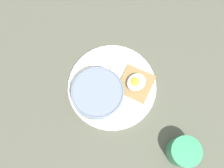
{
  "coord_description": "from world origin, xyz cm",
  "views": [
    {
      "loc": [
        -13.01,
        -16.15,
        74.87
      ],
      "look_at": [
        0.0,
        0.0,
        5.0
      ],
      "focal_mm": 40.0,
      "sensor_mm": 36.0,
      "label": 1
    }
  ],
  "objects_px": {
    "banana_slice_inner": "(111,53)",
    "coffee_mug": "(183,152)",
    "banana_slice_left": "(113,63)",
    "banana_slice_outer": "(115,71)",
    "toast_slice": "(136,84)",
    "poached_egg": "(136,82)",
    "oatmeal_bowl": "(98,95)",
    "banana_slice_front": "(94,65)",
    "banana_slice_back": "(101,55)",
    "banana_slice_right": "(104,62)"
  },
  "relations": [
    {
      "from": "banana_slice_inner",
      "to": "banana_slice_outer",
      "type": "xyz_separation_m",
      "value": [
        -0.03,
        -0.05,
        0.0
      ]
    },
    {
      "from": "banana_slice_front",
      "to": "banana_slice_back",
      "type": "distance_m",
      "value": 0.04
    },
    {
      "from": "toast_slice",
      "to": "banana_slice_back",
      "type": "xyz_separation_m",
      "value": [
        -0.02,
        0.14,
        0.0
      ]
    },
    {
      "from": "banana_slice_inner",
      "to": "oatmeal_bowl",
      "type": "bearing_deg",
      "value": -143.03
    },
    {
      "from": "banana_slice_left",
      "to": "banana_slice_outer",
      "type": "height_order",
      "value": "banana_slice_left"
    },
    {
      "from": "banana_slice_right",
      "to": "banana_slice_inner",
      "type": "height_order",
      "value": "banana_slice_right"
    },
    {
      "from": "banana_slice_front",
      "to": "coffee_mug",
      "type": "relative_size",
      "value": 0.44
    },
    {
      "from": "toast_slice",
      "to": "banana_slice_inner",
      "type": "height_order",
      "value": "toast_slice"
    },
    {
      "from": "oatmeal_bowl",
      "to": "toast_slice",
      "type": "xyz_separation_m",
      "value": [
        0.11,
        -0.04,
        -0.02
      ]
    },
    {
      "from": "oatmeal_bowl",
      "to": "poached_egg",
      "type": "xyz_separation_m",
      "value": [
        0.11,
        -0.04,
        -0.0
      ]
    },
    {
      "from": "poached_egg",
      "to": "coffee_mug",
      "type": "relative_size",
      "value": 0.73
    },
    {
      "from": "toast_slice",
      "to": "poached_egg",
      "type": "distance_m",
      "value": 0.02
    },
    {
      "from": "banana_slice_left",
      "to": "banana_slice_back",
      "type": "bearing_deg",
      "value": 103.51
    },
    {
      "from": "banana_slice_outer",
      "to": "banana_slice_front",
      "type": "bearing_deg",
      "value": 122.91
    },
    {
      "from": "banana_slice_left",
      "to": "banana_slice_outer",
      "type": "xyz_separation_m",
      "value": [
        -0.01,
        -0.03,
        -0.0
      ]
    },
    {
      "from": "banana_slice_front",
      "to": "banana_slice_left",
      "type": "bearing_deg",
      "value": -33.68
    },
    {
      "from": "poached_egg",
      "to": "banana_slice_outer",
      "type": "height_order",
      "value": "poached_egg"
    },
    {
      "from": "toast_slice",
      "to": "banana_slice_left",
      "type": "distance_m",
      "value": 0.1
    },
    {
      "from": "toast_slice",
      "to": "coffee_mug",
      "type": "distance_m",
      "value": 0.23
    },
    {
      "from": "poached_egg",
      "to": "banana_slice_back",
      "type": "xyz_separation_m",
      "value": [
        -0.02,
        0.14,
        -0.02
      ]
    },
    {
      "from": "oatmeal_bowl",
      "to": "banana_slice_right",
      "type": "bearing_deg",
      "value": 42.71
    },
    {
      "from": "banana_slice_front",
      "to": "banana_slice_outer",
      "type": "relative_size",
      "value": 0.85
    },
    {
      "from": "banana_slice_right",
      "to": "coffee_mug",
      "type": "bearing_deg",
      "value": -89.97
    },
    {
      "from": "banana_slice_back",
      "to": "banana_slice_outer",
      "type": "xyz_separation_m",
      "value": [
        -0.0,
        -0.07,
        -0.0
      ]
    },
    {
      "from": "oatmeal_bowl",
      "to": "coffee_mug",
      "type": "height_order",
      "value": "coffee_mug"
    },
    {
      "from": "toast_slice",
      "to": "banana_slice_right",
      "type": "height_order",
      "value": "banana_slice_right"
    },
    {
      "from": "poached_egg",
      "to": "banana_slice_front",
      "type": "bearing_deg",
      "value": 115.11
    },
    {
      "from": "oatmeal_bowl",
      "to": "banana_slice_back",
      "type": "height_order",
      "value": "oatmeal_bowl"
    },
    {
      "from": "banana_slice_left",
      "to": "banana_slice_outer",
      "type": "bearing_deg",
      "value": -113.68
    },
    {
      "from": "banana_slice_right",
      "to": "banana_slice_inner",
      "type": "distance_m",
      "value": 0.04
    },
    {
      "from": "toast_slice",
      "to": "banana_slice_front",
      "type": "bearing_deg",
      "value": 115.41
    },
    {
      "from": "banana_slice_inner",
      "to": "coffee_mug",
      "type": "height_order",
      "value": "coffee_mug"
    },
    {
      "from": "toast_slice",
      "to": "banana_slice_left",
      "type": "relative_size",
      "value": 3.2
    },
    {
      "from": "oatmeal_bowl",
      "to": "banana_slice_back",
      "type": "xyz_separation_m",
      "value": [
        0.09,
        0.1,
        -0.02
      ]
    },
    {
      "from": "toast_slice",
      "to": "banana_slice_left",
      "type": "xyz_separation_m",
      "value": [
        -0.01,
        0.1,
        0.0
      ]
    },
    {
      "from": "banana_slice_right",
      "to": "coffee_mug",
      "type": "relative_size",
      "value": 0.49
    },
    {
      "from": "banana_slice_front",
      "to": "banana_slice_inner",
      "type": "xyz_separation_m",
      "value": [
        0.06,
        -0.0,
        -0.0
      ]
    },
    {
      "from": "toast_slice",
      "to": "banana_slice_inner",
      "type": "distance_m",
      "value": 0.12
    },
    {
      "from": "oatmeal_bowl",
      "to": "banana_slice_outer",
      "type": "height_order",
      "value": "oatmeal_bowl"
    },
    {
      "from": "banana_slice_back",
      "to": "banana_slice_right",
      "type": "height_order",
      "value": "banana_slice_back"
    },
    {
      "from": "poached_egg",
      "to": "toast_slice",
      "type": "bearing_deg",
      "value": -16.28
    },
    {
      "from": "banana_slice_outer",
      "to": "oatmeal_bowl",
      "type": "bearing_deg",
      "value": -160.26
    },
    {
      "from": "oatmeal_bowl",
      "to": "banana_slice_inner",
      "type": "distance_m",
      "value": 0.14
    },
    {
      "from": "banana_slice_left",
      "to": "banana_slice_front",
      "type": "bearing_deg",
      "value": 146.32
    },
    {
      "from": "banana_slice_left",
      "to": "coffee_mug",
      "type": "distance_m",
      "value": 0.32
    },
    {
      "from": "oatmeal_bowl",
      "to": "toast_slice",
      "type": "bearing_deg",
      "value": -19.48
    },
    {
      "from": "oatmeal_bowl",
      "to": "banana_slice_left",
      "type": "relative_size",
      "value": 3.82
    },
    {
      "from": "oatmeal_bowl",
      "to": "coffee_mug",
      "type": "relative_size",
      "value": 1.85
    },
    {
      "from": "oatmeal_bowl",
      "to": "poached_egg",
      "type": "relative_size",
      "value": 2.52
    },
    {
      "from": "poached_egg",
      "to": "banana_slice_front",
      "type": "relative_size",
      "value": 1.66
    }
  ]
}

